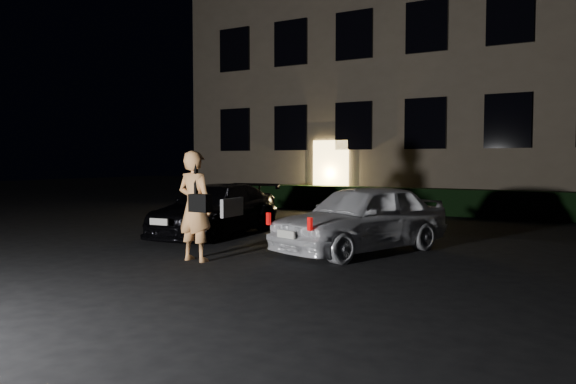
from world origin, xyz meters
The scene contains 6 objects.
ground centered at (0.00, 0.00, 0.00)m, with size 80.00×80.00×0.00m, color black.
building centered at (0.00, 14.99, 6.00)m, with size 20.00×8.11×12.00m.
hedge centered at (0.00, 10.50, 0.42)m, with size 15.00×0.70×0.85m, color black.
sedan centered at (-2.63, 2.95, 0.60)m, with size 2.08×4.30×1.20m.
hatch centered at (1.33, 2.40, 0.66)m, with size 2.77×4.18×1.32m.
man centered at (-0.79, 0.00, 0.97)m, with size 0.80×0.49×1.94m.
Camera 1 is at (5.56, -7.62, 1.77)m, focal length 35.00 mm.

